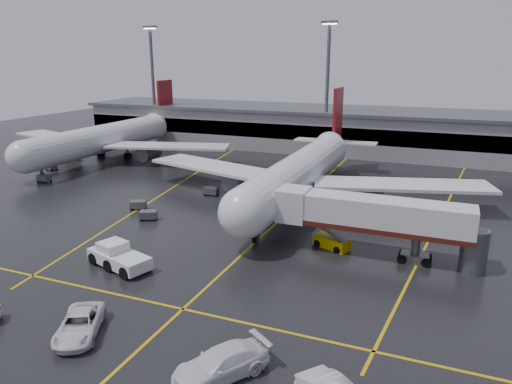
% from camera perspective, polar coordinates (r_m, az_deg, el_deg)
% --- Properties ---
extents(ground, '(220.00, 220.00, 0.00)m').
position_cam_1_polar(ground, '(56.66, 2.64, -3.59)').
color(ground, black).
rests_on(ground, ground).
extents(apron_line_centre, '(0.25, 90.00, 0.02)m').
position_cam_1_polar(apron_line_centre, '(56.65, 2.64, -3.58)').
color(apron_line_centre, gold).
rests_on(apron_line_centre, ground).
extents(apron_line_stop, '(60.00, 0.25, 0.02)m').
position_cam_1_polar(apron_line_stop, '(38.44, -8.79, -13.74)').
color(apron_line_stop, gold).
rests_on(apron_line_stop, ground).
extents(apron_line_left, '(9.99, 69.35, 0.02)m').
position_cam_1_polar(apron_line_left, '(73.67, -9.48, 0.84)').
color(apron_line_left, gold).
rests_on(apron_line_left, ground).
extents(apron_line_right, '(7.57, 69.64, 0.02)m').
position_cam_1_polar(apron_line_right, '(63.27, 21.39, -2.59)').
color(apron_line_right, gold).
rests_on(apron_line_right, ground).
extents(terminal, '(122.00, 19.00, 8.60)m').
position_cam_1_polar(terminal, '(100.96, 11.94, 7.28)').
color(terminal, gray).
rests_on(terminal, ground).
extents(light_mast_left, '(3.00, 1.20, 25.45)m').
position_cam_1_polar(light_mast_left, '(111.75, -12.31, 13.31)').
color(light_mast_left, '#595B60').
rests_on(light_mast_left, ground).
extents(light_mast_mid, '(3.00, 1.20, 25.45)m').
position_cam_1_polar(light_mast_mid, '(95.23, 8.58, 13.09)').
color(light_mast_mid, '#595B60').
rests_on(light_mast_mid, ground).
extents(main_airliner, '(48.80, 45.60, 14.10)m').
position_cam_1_polar(main_airliner, '(64.34, 5.60, 2.64)').
color(main_airliner, silver).
rests_on(main_airliner, ground).
extents(second_airliner, '(48.80, 45.60, 14.10)m').
position_cam_1_polar(second_airliner, '(94.76, -17.35, 6.29)').
color(second_airliner, silver).
rests_on(second_airliner, ground).
extents(jet_bridge, '(19.90, 3.40, 6.05)m').
position_cam_1_polar(jet_bridge, '(47.20, 13.91, -3.06)').
color(jet_bridge, silver).
rests_on(jet_bridge, ground).
extents(pushback_tractor, '(7.09, 4.52, 2.36)m').
position_cam_1_polar(pushback_tractor, '(46.41, -16.23, -7.53)').
color(pushback_tractor, white).
rests_on(pushback_tractor, ground).
extents(belt_loader, '(4.10, 2.96, 2.39)m').
position_cam_1_polar(belt_loader, '(49.57, 9.08, -5.97)').
color(belt_loader, '#C6A504').
rests_on(belt_loader, ground).
extents(service_van_a, '(4.97, 6.31, 1.59)m').
position_cam_1_polar(service_van_a, '(36.77, -20.45, -14.71)').
color(service_van_a, white).
rests_on(service_van_a, ground).
extents(service_van_b, '(5.66, 6.60, 1.82)m').
position_cam_1_polar(service_van_b, '(30.81, -4.24, -19.89)').
color(service_van_b, white).
rests_on(service_van_b, ground).
extents(baggage_cart_a, '(2.36, 2.02, 1.12)m').
position_cam_1_polar(baggage_cart_a, '(58.54, -12.82, -2.69)').
color(baggage_cart_a, '#595B60').
rests_on(baggage_cart_a, ground).
extents(baggage_cart_b, '(2.37, 2.05, 1.12)m').
position_cam_1_polar(baggage_cart_b, '(62.91, -13.99, -1.46)').
color(baggage_cart_b, '#595B60').
rests_on(baggage_cart_b, ground).
extents(baggage_cart_c, '(2.12, 1.50, 1.12)m').
position_cam_1_polar(baggage_cart_c, '(67.52, -5.42, 0.15)').
color(baggage_cart_c, '#595B60').
rests_on(baggage_cart_c, ground).
extents(baggage_cart_d, '(2.32, 1.90, 1.12)m').
position_cam_1_polar(baggage_cart_d, '(89.66, -23.39, 2.84)').
color(baggage_cart_d, '#595B60').
rests_on(baggage_cart_d, ground).
extents(baggage_cart_e, '(2.02, 1.33, 1.12)m').
position_cam_1_polar(baggage_cart_e, '(81.57, -24.13, 1.56)').
color(baggage_cart_e, '#595B60').
rests_on(baggage_cart_e, ground).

